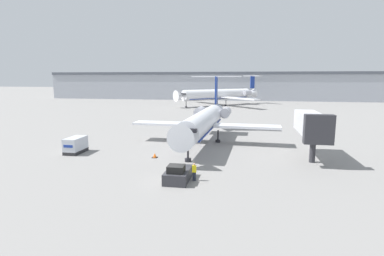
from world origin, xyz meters
name	(u,v)px	position (x,y,z in m)	size (l,w,h in m)	color
ground_plane	(172,182)	(0.00, 0.00, 0.00)	(600.00, 600.00, 0.00)	gray
terminal_building	(231,86)	(0.00, 120.00, 6.61)	(180.00, 16.80, 13.16)	#9EA3AD
airplane_main	(205,120)	(0.69, 18.90, 3.64)	(23.65, 28.83, 10.66)	silver
pushback_tug	(178,174)	(0.48, 0.55, 0.68)	(2.29, 4.18, 1.82)	#2D2D33
luggage_cart	(76,145)	(-15.95, 9.19, 1.09)	(1.86, 3.55, 2.18)	#232326
worker_near_tug	(194,171)	(2.10, 0.81, 0.97)	(0.40, 0.26, 1.83)	#232838
traffic_cone_left	(155,155)	(-4.45, 8.67, 0.29)	(0.69, 0.69, 0.61)	black
airplane_parked_far_left	(219,95)	(-2.79, 86.15, 4.13)	(31.45, 30.57, 11.25)	white
jet_bridge	(311,125)	(15.24, 11.61, 4.44)	(3.20, 9.89, 6.19)	#2D2D33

